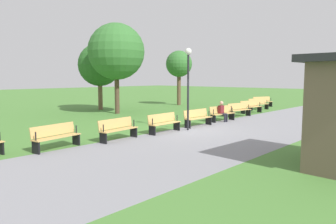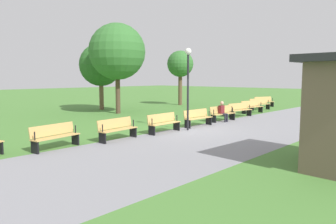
# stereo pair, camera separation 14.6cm
# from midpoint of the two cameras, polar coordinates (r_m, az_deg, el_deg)

# --- Properties ---
(ground_plane) EXTENTS (120.00, 120.00, 0.00)m
(ground_plane) POSITION_cam_midpoint_polar(r_m,az_deg,el_deg) (16.06, 2.42, -3.11)
(ground_plane) COLOR #477A33
(path_paving) EXTENTS (43.16, 5.78, 0.01)m
(path_paving) POSITION_cam_midpoint_polar(r_m,az_deg,el_deg) (14.61, 9.88, -4.11)
(path_paving) COLOR gray
(path_paving) RESTS_ON ground
(bench_0) EXTENTS (1.91, 1.11, 0.89)m
(bench_0) POSITION_cam_midpoint_polar(r_m,az_deg,el_deg) (29.18, 16.28, 1.80)
(bench_0) COLOR tan
(bench_0) RESTS_ON ground
(bench_1) EXTENTS (1.92, 1.00, 0.89)m
(bench_1) POSITION_cam_midpoint_polar(r_m,az_deg,el_deg) (26.61, 15.56, 1.42)
(bench_1) COLOR tan
(bench_1) RESTS_ON ground
(bench_2) EXTENTS (1.92, 0.89, 0.89)m
(bench_2) POSITION_cam_midpoint_polar(r_m,az_deg,el_deg) (24.08, 14.29, 0.97)
(bench_2) COLOR tan
(bench_2) RESTS_ON ground
(bench_3) EXTENTS (1.92, 0.77, 0.89)m
(bench_3) POSITION_cam_midpoint_polar(r_m,az_deg,el_deg) (21.62, 12.29, 0.44)
(bench_3) COLOR tan
(bench_3) RESTS_ON ground
(bench_4) EXTENTS (1.90, 0.66, 0.89)m
(bench_4) POSITION_cam_midpoint_polar(r_m,az_deg,el_deg) (19.25, 9.31, -0.19)
(bench_4) COLOR tan
(bench_4) RESTS_ON ground
(bench_5) EXTENTS (1.88, 0.53, 0.89)m
(bench_5) POSITION_cam_midpoint_polar(r_m,az_deg,el_deg) (17.05, 5.01, -0.96)
(bench_5) COLOR tan
(bench_5) RESTS_ON ground
(bench_6) EXTENTS (1.88, 0.53, 0.89)m
(bench_6) POSITION_cam_midpoint_polar(r_m,az_deg,el_deg) (15.08, -1.02, -1.87)
(bench_6) COLOR tan
(bench_6) RESTS_ON ground
(bench_7) EXTENTS (1.90, 0.66, 0.89)m
(bench_7) POSITION_cam_midpoint_polar(r_m,az_deg,el_deg) (13.48, -9.18, -2.93)
(bench_7) COLOR tan
(bench_7) RESTS_ON ground
(bench_8) EXTENTS (1.92, 0.77, 0.89)m
(bench_8) POSITION_cam_midpoint_polar(r_m,az_deg,el_deg) (12.37, -19.60, -4.03)
(bench_8) COLOR tan
(bench_8) RESTS_ON ground
(person_seated) EXTENTS (0.36, 0.54, 1.20)m
(person_seated) POSITION_cam_midpoint_polar(r_m,az_deg,el_deg) (19.04, 9.39, 0.22)
(person_seated) COLOR maroon
(person_seated) RESTS_ON ground
(tree_0) EXTENTS (3.96, 3.96, 6.36)m
(tree_0) POSITION_cam_midpoint_polar(r_m,az_deg,el_deg) (23.22, -9.33, 10.50)
(tree_0) COLOR #4C3828
(tree_0) RESTS_ON ground
(tree_1) EXTENTS (3.37, 3.37, 5.25)m
(tree_1) POSITION_cam_midpoint_polar(r_m,az_deg,el_deg) (26.28, -12.18, 8.15)
(tree_1) COLOR brown
(tree_1) RESTS_ON ground
(tree_2) EXTENTS (2.42, 2.42, 5.02)m
(tree_2) POSITION_cam_midpoint_polar(r_m,az_deg,el_deg) (29.94, 1.82, 8.42)
(tree_2) COLOR brown
(tree_2) RESTS_ON ground
(lamp_post) EXTENTS (0.32, 0.32, 3.98)m
(lamp_post) POSITION_cam_midpoint_polar(r_m,az_deg,el_deg) (15.65, 3.33, 6.85)
(lamp_post) COLOR black
(lamp_post) RESTS_ON ground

